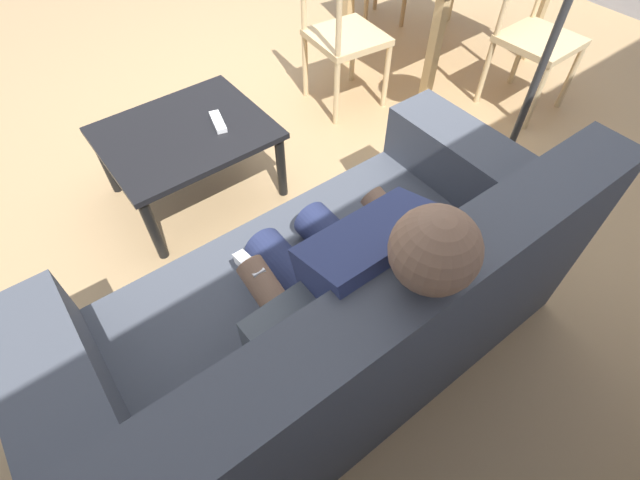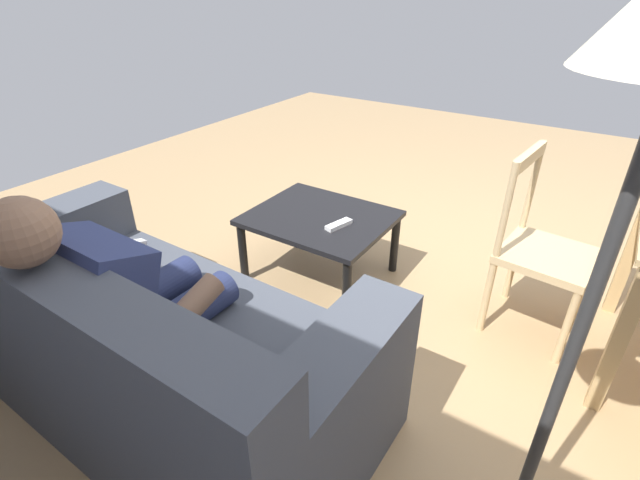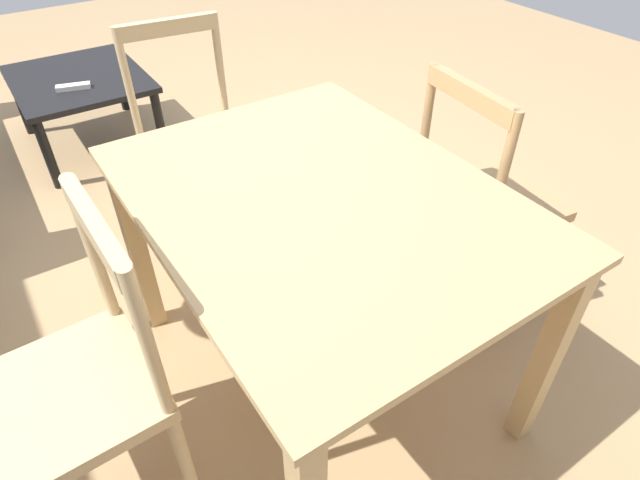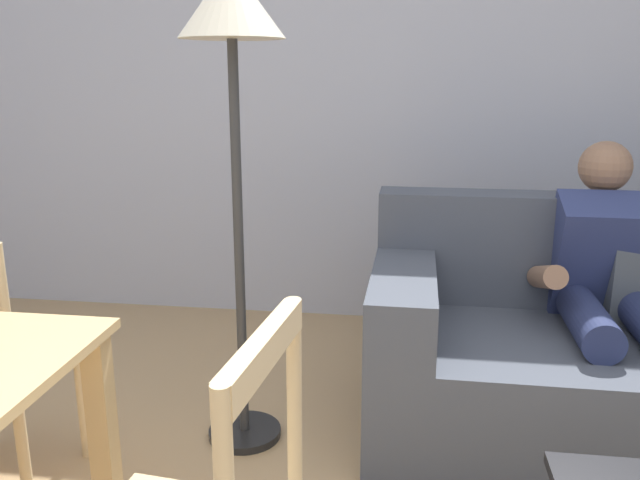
# 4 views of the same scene
# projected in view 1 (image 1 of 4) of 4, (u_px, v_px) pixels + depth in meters

# --- Properties ---
(ground_plane) EXTENTS (8.06, 8.06, 0.00)m
(ground_plane) POSITION_uv_depth(u_px,v_px,m) (308.00, 103.00, 3.11)
(ground_plane) COLOR tan
(couch) EXTENTS (1.92, 0.93, 0.88)m
(couch) POSITION_uv_depth(u_px,v_px,m) (330.00, 319.00, 1.67)
(couch) COLOR #474C56
(couch) RESTS_ON ground_plane
(person_lounging) EXTENTS (0.59, 0.94, 1.11)m
(person_lounging) POSITION_uv_depth(u_px,v_px,m) (350.00, 282.00, 1.48)
(person_lounging) COLOR navy
(person_lounging) RESTS_ON ground_plane
(coffee_table) EXTENTS (0.80, 0.67, 0.41)m
(coffee_table) POSITION_uv_depth(u_px,v_px,m) (186.00, 139.00, 2.29)
(coffee_table) COLOR black
(coffee_table) RESTS_ON ground_plane
(tv_remote) EXTENTS (0.09, 0.18, 0.02)m
(tv_remote) POSITION_uv_depth(u_px,v_px,m) (218.00, 122.00, 2.27)
(tv_remote) COLOR white
(tv_remote) RESTS_ON coffee_table
(dining_chair_near_wall) EXTENTS (0.43, 0.43, 0.91)m
(dining_chair_near_wall) POSITION_uv_depth(u_px,v_px,m) (536.00, 37.00, 2.78)
(dining_chair_near_wall) COLOR #D1B27F
(dining_chair_near_wall) RESTS_ON ground_plane
(dining_chair_facing_couch) EXTENTS (0.46, 0.46, 0.94)m
(dining_chair_facing_couch) POSITION_uv_depth(u_px,v_px,m) (343.00, 37.00, 2.78)
(dining_chair_facing_couch) COLOR #D1B27F
(dining_chair_facing_couch) RESTS_ON ground_plane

